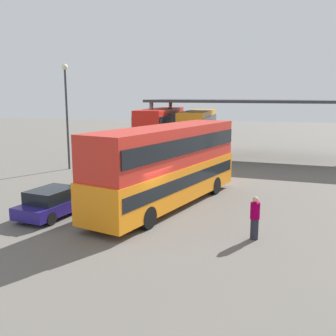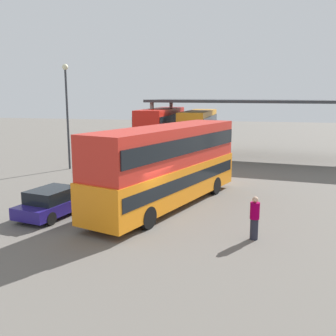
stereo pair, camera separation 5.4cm
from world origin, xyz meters
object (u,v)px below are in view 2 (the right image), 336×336
object	(u,v)px
parked_hatchback	(54,202)
lamppost_tall	(67,104)
double_decker_main	(168,163)
double_decker_near_canopy	(161,129)
pedestrian_waiting	(255,218)
double_decker_mid_row	(198,130)

from	to	relation	value
parked_hatchback	lamppost_tall	size ratio (longest dim) A/B	0.53
double_decker_main	parked_hatchback	xyz separation A→B (m)	(-4.91, -2.92, -1.60)
double_decker_main	double_decker_near_canopy	size ratio (longest dim) A/B	1.05
lamppost_tall	pedestrian_waiting	size ratio (longest dim) A/B	4.52
parked_hatchback	double_decker_main	bearing A→B (deg)	-47.63
lamppost_tall	double_decker_near_canopy	bearing A→B (deg)	61.14
lamppost_tall	parked_hatchback	bearing A→B (deg)	-66.38
parked_hatchback	pedestrian_waiting	size ratio (longest dim) A/B	2.40
double_decker_near_canopy	pedestrian_waiting	xyz separation A→B (m)	(9.17, -21.45, -1.52)
double_decker_near_canopy	double_decker_mid_row	world-z (taller)	double_decker_near_canopy
double_decker_main	pedestrian_waiting	bearing A→B (deg)	-113.50
parked_hatchback	double_decker_near_canopy	xyz separation A→B (m)	(0.18, 20.45, 1.73)
parked_hatchback	double_decker_mid_row	bearing A→B (deg)	2.43
double_decker_main	parked_hatchback	size ratio (longest dim) A/B	2.73
double_decker_near_canopy	double_decker_mid_row	distance (m)	3.69
double_decker_near_canopy	pedestrian_waiting	world-z (taller)	double_decker_near_canopy
parked_hatchback	double_decker_near_canopy	bearing A→B (deg)	11.16
parked_hatchback	pedestrian_waiting	world-z (taller)	pedestrian_waiting
parked_hatchback	pedestrian_waiting	distance (m)	9.41
pedestrian_waiting	double_decker_mid_row	bearing A→B (deg)	6.68
pedestrian_waiting	double_decker_near_canopy	bearing A→B (deg)	15.66
double_decker_main	lamppost_tall	bearing A→B (deg)	67.74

